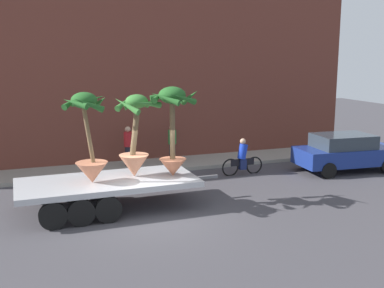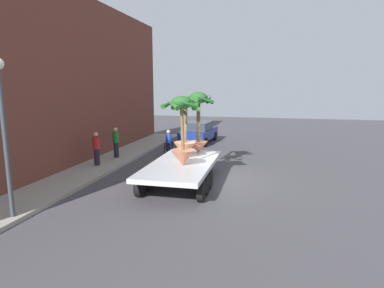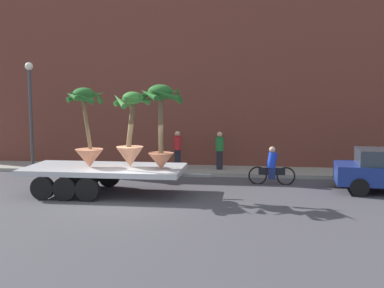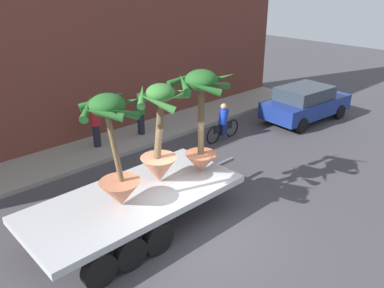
{
  "view_description": "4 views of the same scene",
  "coord_description": "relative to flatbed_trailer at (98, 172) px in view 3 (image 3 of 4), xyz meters",
  "views": [
    {
      "loc": [
        -3.59,
        -13.36,
        4.94
      ],
      "look_at": [
        2.03,
        1.93,
        1.78
      ],
      "focal_mm": 44.16,
      "sensor_mm": 36.0,
      "label": 1
    },
    {
      "loc": [
        -13.96,
        -2.39,
        4.17
      ],
      "look_at": [
        1.16,
        1.26,
        1.37
      ],
      "focal_mm": 30.33,
      "sensor_mm": 36.0,
      "label": 2
    },
    {
      "loc": [
        4.16,
        -14.4,
        3.61
      ],
      "look_at": [
        2.0,
        1.38,
        1.82
      ],
      "focal_mm": 42.76,
      "sensor_mm": 36.0,
      "label": 3
    },
    {
      "loc": [
        -5.83,
        -6.09,
        6.11
      ],
      "look_at": [
        1.75,
        2.09,
        1.23
      ],
      "focal_mm": 36.4,
      "sensor_mm": 36.0,
      "label": 4
    }
  ],
  "objects": [
    {
      "name": "ground_plane",
      "position": [
        1.36,
        -1.14,
        -0.77
      ],
      "size": [
        60.0,
        60.0,
        0.0
      ],
      "primitive_type": "plane",
      "color": "#423F44"
    },
    {
      "name": "sidewalk",
      "position": [
        1.36,
        4.96,
        -0.69
      ],
      "size": [
        24.0,
        2.2,
        0.15
      ],
      "primitive_type": "cube",
      "color": "gray",
      "rests_on": "ground"
    },
    {
      "name": "building_facade",
      "position": [
        1.36,
        6.66,
        3.66
      ],
      "size": [
        24.0,
        1.2,
        8.85
      ],
      "primitive_type": "cube",
      "color": "brown",
      "rests_on": "ground"
    },
    {
      "name": "flatbed_trailer",
      "position": [
        0.0,
        0.0,
        0.0
      ],
      "size": [
        6.63,
        2.63,
        0.98
      ],
      "color": "#B7BABF",
      "rests_on": "ground"
    },
    {
      "name": "potted_palm_rear",
      "position": [
        1.19,
        0.11,
        1.38
      ],
      "size": [
        1.52,
        1.5,
        2.67
      ],
      "color": "tan",
      "rests_on": "flatbed_trailer"
    },
    {
      "name": "potted_palm_middle",
      "position": [
        2.35,
        -0.23,
        1.85
      ],
      "size": [
        1.52,
        1.56,
        2.91
      ],
      "color": "#B26647",
      "rests_on": "flatbed_trailer"
    },
    {
      "name": "potted_palm_front",
      "position": [
        -0.32,
        -0.16,
        1.51
      ],
      "size": [
        1.42,
        1.47,
        2.81
      ],
      "color": "#C17251",
      "rests_on": "flatbed_trailer"
    },
    {
      "name": "cyclist",
      "position": [
        6.23,
        2.51,
        -0.1
      ],
      "size": [
        1.84,
        0.35,
        1.54
      ],
      "color": "black",
      "rests_on": "ground"
    },
    {
      "name": "pedestrian_near_gate",
      "position": [
        2.03,
        5.03,
        0.27
      ],
      "size": [
        0.36,
        0.36,
        1.71
      ],
      "color": "black",
      "rests_on": "sidewalk"
    },
    {
      "name": "pedestrian_far_left",
      "position": [
        3.98,
        4.92,
        0.27
      ],
      "size": [
        0.36,
        0.36,
        1.71
      ],
      "color": "black",
      "rests_on": "sidewalk"
    },
    {
      "name": "street_lamp",
      "position": [
        -4.62,
        4.16,
        2.46
      ],
      "size": [
        0.36,
        0.36,
        4.83
      ],
      "color": "#383D42",
      "rests_on": "sidewalk"
    }
  ]
}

